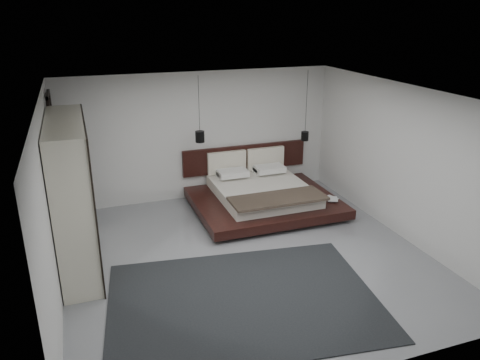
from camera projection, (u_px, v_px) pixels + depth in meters
name	position (u px, v px, depth m)	size (l,w,h in m)	color
floor	(247.00, 257.00, 8.07)	(6.00, 6.00, 0.00)	gray
ceiling	(248.00, 95.00, 7.10)	(6.00, 6.00, 0.00)	white
wall_back	(200.00, 136.00, 10.24)	(6.00, 6.00, 0.00)	silver
wall_front	(346.00, 274.00, 4.93)	(6.00, 6.00, 0.00)	silver
wall_left	(50.00, 205.00, 6.65)	(6.00, 6.00, 0.00)	silver
wall_right	(402.00, 162.00, 8.52)	(6.00, 6.00, 0.00)	silver
lattice_screen	(57.00, 162.00, 8.86)	(0.05, 0.90, 2.60)	black
bed	(262.00, 194.00, 9.97)	(2.93, 2.45, 1.10)	black
book_lower	(328.00, 199.00, 9.76)	(0.20, 0.27, 0.03)	#99724C
book_upper	(327.00, 199.00, 9.71)	(0.21, 0.28, 0.02)	#99724C
pendant_left	(200.00, 137.00, 9.58)	(0.19, 0.19, 1.36)	black
pendant_right	(305.00, 136.00, 10.40)	(0.17, 0.17, 1.54)	black
wardrobe	(73.00, 195.00, 7.48)	(0.59, 2.50, 2.45)	beige
rug	(243.00, 300.00, 6.86)	(3.89, 2.78, 0.02)	black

